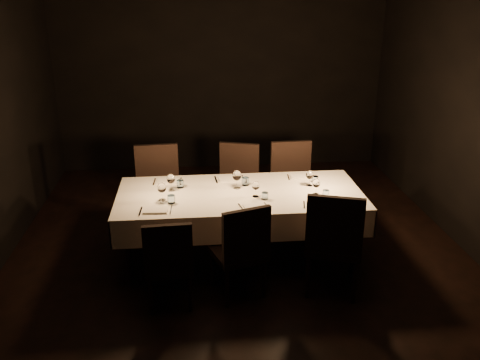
{
  "coord_description": "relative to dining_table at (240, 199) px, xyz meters",
  "views": [
    {
      "loc": [
        -0.47,
        -4.81,
        2.77
      ],
      "look_at": [
        0.0,
        0.0,
        0.9
      ],
      "focal_mm": 38.0,
      "sensor_mm": 36.0,
      "label": 1
    }
  ],
  "objects": [
    {
      "name": "dining_table",
      "position": [
        0.0,
        0.0,
        0.0
      ],
      "size": [
        2.52,
        1.12,
        0.76
      ],
      "color": "black",
      "rests_on": "ground"
    },
    {
      "name": "place_setting_far_center",
      "position": [
        -0.01,
        0.22,
        0.15
      ],
      "size": [
        0.36,
        0.42,
        0.2
      ],
      "rotation": [
        0.0,
        0.0,
        0.06
      ],
      "color": "beige",
      "rests_on": "dining_table"
    },
    {
      "name": "place_setting_near_right",
      "position": [
        0.77,
        -0.22,
        0.14
      ],
      "size": [
        0.32,
        0.39,
        0.17
      ],
      "rotation": [
        0.0,
        0.0,
        -0.18
      ],
      "color": "beige",
      "rests_on": "dining_table"
    },
    {
      "name": "place_setting_near_center",
      "position": [
        0.15,
        -0.22,
        0.14
      ],
      "size": [
        0.31,
        0.39,
        0.17
      ],
      "rotation": [
        0.0,
        0.0,
        0.2
      ],
      "color": "beige",
      "rests_on": "dining_table"
    },
    {
      "name": "chair_near_center",
      "position": [
        -0.06,
        -0.73,
        -0.16
      ],
      "size": [
        0.58,
        0.58,
        0.95
      ],
      "rotation": [
        0.0,
        0.0,
        3.46
      ],
      "color": "black",
      "rests_on": "ground"
    },
    {
      "name": "chair_near_left",
      "position": [
        -0.72,
        -0.84,
        -0.19
      ],
      "size": [
        0.45,
        0.45,
        0.88
      ],
      "rotation": [
        0.0,
        0.0,
        3.2
      ],
      "color": "black",
      "rests_on": "ground"
    },
    {
      "name": "place_setting_near_left",
      "position": [
        -0.78,
        -0.22,
        0.15
      ],
      "size": [
        0.33,
        0.41,
        0.18
      ],
      "rotation": [
        0.0,
        0.0,
        -0.04
      ],
      "color": "beige",
      "rests_on": "dining_table"
    },
    {
      "name": "chair_near_right",
      "position": [
        0.8,
        -0.76,
        -0.11
      ],
      "size": [
        0.64,
        0.64,
        1.05
      ],
      "rotation": [
        0.0,
        0.0,
        2.83
      ],
      "color": "black",
      "rests_on": "ground"
    },
    {
      "name": "room",
      "position": [
        0.0,
        0.0,
        0.81
      ],
      "size": [
        5.01,
        6.01,
        3.01
      ],
      "color": "black",
      "rests_on": "ground"
    },
    {
      "name": "chair_far_left",
      "position": [
        -0.89,
        0.73,
        -0.12
      ],
      "size": [
        0.53,
        0.53,
        1.04
      ],
      "rotation": [
        0.0,
        0.0,
        0.07
      ],
      "color": "black",
      "rests_on": "ground"
    },
    {
      "name": "chair_far_center",
      "position": [
        0.05,
        0.85,
        -0.14
      ],
      "size": [
        0.59,
        0.59,
        1.0
      ],
      "rotation": [
        0.0,
        0.0,
        -0.29
      ],
      "color": "black",
      "rests_on": "ground"
    },
    {
      "name": "chair_far_right",
      "position": [
        0.71,
        0.78,
        -0.13
      ],
      "size": [
        0.51,
        0.51,
        1.02
      ],
      "rotation": [
        0.0,
        0.0,
        0.03
      ],
      "color": "black",
      "rests_on": "ground"
    },
    {
      "name": "place_setting_far_left",
      "position": [
        -0.7,
        0.22,
        0.15
      ],
      "size": [
        0.33,
        0.41,
        0.18
      ],
      "rotation": [
        0.0,
        0.0,
        -0.05
      ],
      "color": "beige",
      "rests_on": "dining_table"
    },
    {
      "name": "place_setting_far_right",
      "position": [
        0.76,
        0.22,
        0.14
      ],
      "size": [
        0.31,
        0.39,
        0.17
      ],
      "rotation": [
        0.0,
        0.0,
        -0.07
      ],
      "color": "beige",
      "rests_on": "dining_table"
    }
  ]
}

